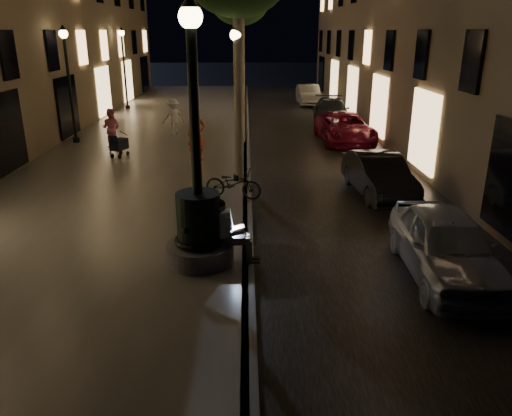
{
  "coord_description": "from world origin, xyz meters",
  "views": [
    {
      "loc": [
        -0.02,
        -7.51,
        4.76
      ],
      "look_at": [
        0.19,
        3.0,
        1.02
      ],
      "focal_mm": 35.0,
      "sensor_mm": 36.0,
      "label": 1
    }
  ],
  "objects_px": {
    "seated_man_laptop": "(229,229)",
    "lamp_left_b": "(68,70)",
    "car_front": "(446,245)",
    "pedestrian_pink": "(111,128)",
    "car_rear": "(331,111)",
    "lamp_curb_b": "(240,66)",
    "car_second": "(379,175)",
    "tree_far": "(242,2)",
    "car_third": "(345,128)",
    "lamp_curb_d": "(242,52)",
    "pedestrian_white": "(174,117)",
    "fountain_lamppost": "(199,216)",
    "pedestrian_red": "(196,135)",
    "bicycle": "(233,183)",
    "lamp_curb_c": "(241,58)",
    "tree_third": "(240,2)",
    "lamp_curb_a": "(237,84)",
    "stroller": "(119,145)",
    "lamp_left_c": "(123,58)",
    "car_fifth": "(308,95)"
  },
  "relations": [
    {
      "from": "lamp_curb_d",
      "to": "tree_third",
      "type": "bearing_deg",
      "value": -90.0
    },
    {
      "from": "fountain_lamppost",
      "to": "tree_far",
      "type": "height_order",
      "value": "tree_far"
    },
    {
      "from": "car_front",
      "to": "car_rear",
      "type": "bearing_deg",
      "value": 90.81
    },
    {
      "from": "car_second",
      "to": "car_fifth",
      "type": "height_order",
      "value": "car_fifth"
    },
    {
      "from": "tree_third",
      "to": "lamp_curb_c",
      "type": "height_order",
      "value": "tree_third"
    },
    {
      "from": "tree_far",
      "to": "car_rear",
      "type": "xyz_separation_m",
      "value": [
        4.8,
        -6.48,
        -5.77
      ]
    },
    {
      "from": "stroller",
      "to": "pedestrian_pink",
      "type": "xyz_separation_m",
      "value": [
        -0.7,
        1.73,
        0.32
      ]
    },
    {
      "from": "pedestrian_white",
      "to": "fountain_lamppost",
      "type": "bearing_deg",
      "value": 69.34
    },
    {
      "from": "car_second",
      "to": "pedestrian_red",
      "type": "xyz_separation_m",
      "value": [
        -5.85,
        3.69,
        0.52
      ]
    },
    {
      "from": "seated_man_laptop",
      "to": "tree_far",
      "type": "distance_m",
      "value": 24.63
    },
    {
      "from": "lamp_curb_b",
      "to": "car_second",
      "type": "distance_m",
      "value": 10.31
    },
    {
      "from": "pedestrian_white",
      "to": "bicycle",
      "type": "bearing_deg",
      "value": 76.98
    },
    {
      "from": "tree_far",
      "to": "stroller",
      "type": "xyz_separation_m",
      "value": [
        -4.64,
        -14.75,
        -5.75
      ]
    },
    {
      "from": "lamp_left_c",
      "to": "lamp_curb_a",
      "type": "bearing_deg",
      "value": -66.07
    },
    {
      "from": "lamp_left_b",
      "to": "car_front",
      "type": "distance_m",
      "value": 17.01
    },
    {
      "from": "lamp_left_b",
      "to": "bicycle",
      "type": "xyz_separation_m",
      "value": [
        7.0,
        -7.8,
        -2.6
      ]
    },
    {
      "from": "lamp_curb_c",
      "to": "bicycle",
      "type": "height_order",
      "value": "lamp_curb_c"
    },
    {
      "from": "tree_far",
      "to": "pedestrian_red",
      "type": "bearing_deg",
      "value": -96.07
    },
    {
      "from": "tree_far",
      "to": "lamp_curb_d",
      "type": "height_order",
      "value": "tree_far"
    },
    {
      "from": "pedestrian_red",
      "to": "pedestrian_white",
      "type": "xyz_separation_m",
      "value": [
        -1.51,
        4.9,
        -0.13
      ]
    },
    {
      "from": "tree_far",
      "to": "car_second",
      "type": "bearing_deg",
      "value": -77.48
    },
    {
      "from": "car_third",
      "to": "bicycle",
      "type": "xyz_separation_m",
      "value": [
        -4.81,
        -8.49,
        -0.01
      ]
    },
    {
      "from": "car_third",
      "to": "seated_man_laptop",
      "type": "bearing_deg",
      "value": -112.5
    },
    {
      "from": "lamp_curb_d",
      "to": "bicycle",
      "type": "height_order",
      "value": "lamp_curb_d"
    },
    {
      "from": "lamp_curb_b",
      "to": "car_third",
      "type": "relative_size",
      "value": 1.03
    },
    {
      "from": "car_second",
      "to": "car_rear",
      "type": "xyz_separation_m",
      "value": [
        0.58,
        12.52,
        0.03
      ]
    },
    {
      "from": "lamp_curb_a",
      "to": "car_third",
      "type": "height_order",
      "value": "lamp_curb_a"
    },
    {
      "from": "car_rear",
      "to": "pedestrian_pink",
      "type": "bearing_deg",
      "value": -142.05
    },
    {
      "from": "fountain_lamppost",
      "to": "stroller",
      "type": "relative_size",
      "value": 5.37
    },
    {
      "from": "lamp_curb_b",
      "to": "pedestrian_red",
      "type": "relative_size",
      "value": 2.51
    },
    {
      "from": "car_second",
      "to": "pedestrian_red",
      "type": "bearing_deg",
      "value": 143.43
    },
    {
      "from": "fountain_lamppost",
      "to": "lamp_left_b",
      "type": "bearing_deg",
      "value": 118.07
    },
    {
      "from": "lamp_curb_c",
      "to": "car_second",
      "type": "height_order",
      "value": "lamp_curb_c"
    },
    {
      "from": "car_front",
      "to": "car_rear",
      "type": "height_order",
      "value": "car_front"
    },
    {
      "from": "seated_man_laptop",
      "to": "lamp_left_b",
      "type": "distance_m",
      "value": 14.09
    },
    {
      "from": "bicycle",
      "to": "tree_far",
      "type": "bearing_deg",
      "value": 16.91
    },
    {
      "from": "stroller",
      "to": "seated_man_laptop",
      "type": "bearing_deg",
      "value": -42.54
    },
    {
      "from": "fountain_lamppost",
      "to": "pedestrian_pink",
      "type": "xyz_separation_m",
      "value": [
        -4.57,
        10.98,
        -0.21
      ]
    },
    {
      "from": "lamp_curb_d",
      "to": "car_rear",
      "type": "xyz_separation_m",
      "value": [
        4.88,
        -12.48,
        -2.57
      ]
    },
    {
      "from": "car_second",
      "to": "lamp_curb_c",
      "type": "bearing_deg",
      "value": 99.85
    },
    {
      "from": "car_front",
      "to": "pedestrian_pink",
      "type": "distance_m",
      "value": 14.84
    },
    {
      "from": "lamp_left_c",
      "to": "pedestrian_red",
      "type": "xyz_separation_m",
      "value": [
        5.55,
        -13.31,
        -2.08
      ]
    },
    {
      "from": "car_fifth",
      "to": "pedestrian_red",
      "type": "distance_m",
      "value": 17.43
    },
    {
      "from": "car_third",
      "to": "pedestrian_pink",
      "type": "bearing_deg",
      "value": -172.12
    },
    {
      "from": "lamp_curb_a",
      "to": "lamp_left_b",
      "type": "bearing_deg",
      "value": 139.8
    },
    {
      "from": "lamp_curb_b",
      "to": "stroller",
      "type": "height_order",
      "value": "lamp_curb_b"
    },
    {
      "from": "lamp_curb_c",
      "to": "pedestrian_red",
      "type": "bearing_deg",
      "value": -96.64
    },
    {
      "from": "lamp_left_b",
      "to": "pedestrian_pink",
      "type": "relative_size",
      "value": 3.0
    },
    {
      "from": "tree_far",
      "to": "pedestrian_pink",
      "type": "xyz_separation_m",
      "value": [
        -5.35,
        -13.02,
        -5.43
      ]
    },
    {
      "from": "car_second",
      "to": "pedestrian_red",
      "type": "relative_size",
      "value": 2.01
    }
  ]
}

